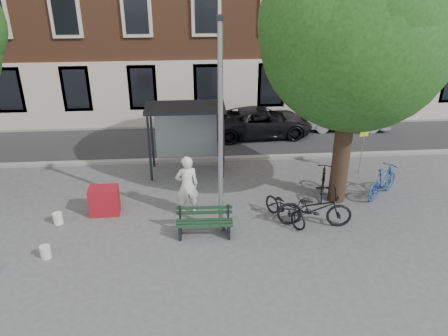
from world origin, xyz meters
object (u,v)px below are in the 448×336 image
bus_shelter (196,123)px  bench (204,223)px  bike_c (285,208)px  painter (187,186)px  bike_d (323,182)px  red_stand (104,201)px  notice_sign (363,139)px  lamppost (221,143)px  bike_b (383,181)px  car_silver (346,116)px  bike_a (315,208)px  car_dark (261,122)px

bus_shelter → bench: bearing=-88.6°
bench → bike_c: (2.50, 0.58, 0.08)m
painter → bike_d: (4.58, 0.80, -0.47)m
bench → red_stand: bearing=156.7°
bus_shelter → bench: 4.63m
bench → notice_sign: 7.08m
lamppost → bench: lamppost is taller
lamppost → bench: size_ratio=3.68×
painter → red_stand: bearing=-16.4°
bike_b → car_silver: (0.88, 6.50, 0.10)m
notice_sign → bike_a: bearing=-137.0°
bike_d → car_dark: 5.96m
painter → red_stand: size_ratio=2.19×
notice_sign → bus_shelter: bearing=164.3°
bus_shelter → bike_d: (4.21, -2.30, -1.40)m
car_dark → car_silver: car_silver is taller
bench → car_silver: size_ratio=0.42×
car_silver → lamppost: bearing=145.7°
car_silver → notice_sign: size_ratio=2.04×
red_stand → bike_d: bearing=4.8°
bike_c → car_dark: (0.38, 7.33, 0.18)m
painter → bike_d: bearing=177.8°
red_stand → bike_c: bearing=-9.0°
lamppost → bike_c: lamppost is taller
bus_shelter → red_stand: bearing=-135.8°
car_silver → notice_sign: (-1.02, -4.74, 0.76)m
bench → bike_c: size_ratio=0.93×
bus_shelter → painter: size_ratio=1.45×
lamppost → bike_b: bearing=16.3°
bike_a → bike_b: size_ratio=1.21×
bus_shelter → red_stand: 4.43m
bike_b → bike_c: bike_b is taller
bench → bike_b: bearing=19.2°
bus_shelter → bike_a: size_ratio=1.28×
bike_b → car_silver: size_ratio=0.47×
red_stand → painter: bearing=-4.3°
painter → car_silver: bearing=-148.5°
bike_b → notice_sign: 1.96m
red_stand → bus_shelter: bearing=44.2°
bike_b → lamppost: bearing=66.5°
bike_a → lamppost: bearing=98.4°
lamppost → bike_d: lamppost is taller
painter → car_silver: painter is taller
bike_d → red_stand: bike_d is taller
bike_b → bench: bearing=67.6°
car_silver → red_stand: car_silver is taller
car_silver → car_dark: bearing=101.2°
painter → notice_sign: painter is taller
bike_d → notice_sign: 2.62m
painter → bike_a: (3.80, -1.00, -0.40)m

